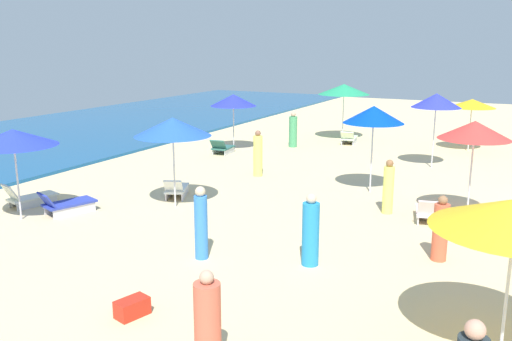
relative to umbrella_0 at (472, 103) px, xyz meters
name	(u,v)px	position (x,y,z in m)	size (l,w,h in m)	color
ocean	(4,144)	(-8.51, 19.32, -2.03)	(60.00, 13.00, 0.12)	#17548C
umbrella_0	(472,103)	(0.00, 0.00, 0.00)	(1.99, 1.99, 2.28)	silver
umbrella_1	(436,101)	(-4.15, 0.86, 0.46)	(1.83, 1.83, 2.82)	silver
umbrella_2	(173,127)	(-12.87, 6.60, 0.25)	(2.18, 2.18, 2.60)	silver
lounge_chair_2_0	(176,189)	(-12.05, 7.14, -1.83)	(1.46, 1.08, 0.70)	silver
umbrella_3	(475,130)	(-10.25, -1.09, 0.34)	(1.86, 1.86, 2.68)	silver
lounge_chair_3_0	(429,212)	(-10.92, -0.19, -1.82)	(1.35, 0.89, 0.71)	silver
umbrella_4	(374,115)	(-8.73, 1.99, 0.39)	(1.89, 1.89, 2.76)	silver
umbrella_5	(233,100)	(-4.51, 9.35, 0.12)	(2.02, 2.02, 2.46)	silver
lounge_chair_5_0	(222,148)	(-5.55, 9.33, -1.82)	(1.31, 0.79, 0.69)	silver
umbrella_6	(13,138)	(-15.73, 9.62, 0.15)	(2.26, 2.26, 2.46)	silver
lounge_chair_6_0	(29,197)	(-14.74, 10.45, -1.83)	(1.57, 0.92, 0.76)	silver
lounge_chair_6_1	(66,204)	(-14.79, 8.91, -1.81)	(1.60, 1.10, 0.70)	silver
umbrella_7	(344,89)	(0.27, 5.88, 0.37)	(2.49, 2.49, 2.72)	silver
lounge_chair_7_0	(349,138)	(-0.75, 5.22, -1.82)	(1.50, 0.82, 0.68)	silver
beachgoer_1	(258,155)	(-8.41, 6.17, -1.32)	(0.39, 0.39, 1.65)	#F9F167
beachgoer_2	(293,131)	(-2.66, 7.28, -1.35)	(0.44, 0.44, 1.60)	#47A164
beachgoer_3	(208,325)	(-19.33, 1.44, -1.38)	(0.54, 0.54, 1.55)	#DA5F47
beachgoer_4	(201,224)	(-15.81, 3.81, -1.31)	(0.39, 0.39, 1.64)	#3781DE
beachgoer_5	(388,188)	(-10.69, 0.96, -1.37)	(0.41, 0.41, 1.53)	#F9F969
beachgoer_6	(311,232)	(-15.06, 1.55, -1.36)	(0.45, 0.45, 1.58)	#248CCE
beachgoer_7	(440,231)	(-13.54, -0.87, -1.41)	(0.34, 0.34, 1.47)	#E55F3F
cooler_box_0	(132,308)	(-18.58, 3.47, -1.93)	(0.57, 0.33, 0.31)	red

